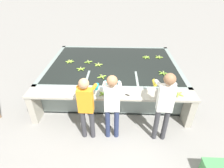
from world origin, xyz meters
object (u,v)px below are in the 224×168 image
object	(u,v)px
banana_bunch_floating_2	(70,61)
banana_bunch_floating_7	(81,69)
worker_2	(165,102)
banana_bunch_floating_6	(88,62)
banana_bunch_floating_0	(146,57)
banana_bunch_floating_1	(163,73)
banana_bunch_ledge_0	(178,94)
banana_bunch_floating_4	(159,57)
worker_0	(86,104)
banana_bunch_ledge_1	(104,93)
knife_0	(130,96)
banana_bunch_floating_3	(102,77)
worker_1	(112,102)
banana_bunch_floating_5	(98,65)

from	to	relation	value
banana_bunch_floating_2	banana_bunch_floating_7	size ratio (longest dim) A/B	1.03
worker_2	banana_bunch_floating_6	distance (m)	2.96
banana_bunch_floating_0	banana_bunch_floating_1	size ratio (longest dim) A/B	1.01
banana_bunch_ledge_0	banana_bunch_floating_4	bearing A→B (deg)	91.04
banana_bunch_floating_2	banana_bunch_ledge_0	distance (m)	3.45
worker_0	banana_bunch_ledge_0	world-z (taller)	worker_0
worker_2	banana_bunch_ledge_1	bearing A→B (deg)	159.49
banana_bunch_floating_0	knife_0	size ratio (longest dim) A/B	0.83
banana_bunch_floating_3	knife_0	size ratio (longest dim) A/B	0.78
banana_bunch_floating_0	banana_bunch_floating_6	bearing A→B (deg)	-166.99
worker_2	banana_bunch_ledge_1	distance (m)	1.38
banana_bunch_floating_6	banana_bunch_floating_2	bearing A→B (deg)	179.08
banana_bunch_floating_1	worker_1	bearing A→B (deg)	-132.32
worker_0	banana_bunch_floating_3	xyz separation A→B (m)	(0.22, 1.29, -0.06)
banana_bunch_floating_4	banana_bunch_floating_2	bearing A→B (deg)	-171.13
banana_bunch_floating_4	worker_1	bearing A→B (deg)	-119.22
banana_bunch_floating_2	banana_bunch_floating_5	xyz separation A→B (m)	(0.95, -0.20, 0.00)
worker_2	banana_bunch_floating_5	xyz separation A→B (m)	(-1.60, 2.04, -0.16)
banana_bunch_floating_5	worker_1	bearing A→B (deg)	-75.85
banana_bunch_floating_5	banana_bunch_ledge_1	size ratio (longest dim) A/B	0.98
banana_bunch_floating_4	banana_bunch_floating_3	bearing A→B (deg)	-142.30
banana_bunch_floating_7	banana_bunch_ledge_1	size ratio (longest dim) A/B	0.97
banana_bunch_floating_3	banana_bunch_floating_5	world-z (taller)	same
worker_2	knife_0	distance (m)	0.82
banana_bunch_floating_1	knife_0	bearing A→B (deg)	-131.19
banana_bunch_floating_2	worker_2	bearing A→B (deg)	-41.31
banana_bunch_floating_5	banana_bunch_floating_7	world-z (taller)	same
banana_bunch_floating_1	banana_bunch_ledge_0	xyz separation A→B (m)	(0.14, -1.03, 0.00)
banana_bunch_floating_0	banana_bunch_floating_2	distance (m)	2.56
banana_bunch_floating_0	banana_bunch_floating_1	bearing A→B (deg)	-73.47
banana_bunch_floating_2	banana_bunch_floating_7	xyz separation A→B (m)	(0.46, -0.51, 0.00)
banana_bunch_floating_0	banana_bunch_floating_4	bearing A→B (deg)	3.66
banana_bunch_floating_0	banana_bunch_ledge_1	bearing A→B (deg)	-120.09
banana_bunch_floating_1	banana_bunch_floating_6	world-z (taller)	same
worker_2	banana_bunch_floating_6	size ratio (longest dim) A/B	6.34
banana_bunch_floating_6	banana_bunch_ledge_1	distance (m)	1.86
banana_bunch_floating_0	worker_1	bearing A→B (deg)	-111.95
worker_0	banana_bunch_floating_1	size ratio (longest dim) A/B	5.75
banana_bunch_floating_0	banana_bunch_floating_1	distance (m)	1.16
banana_bunch_floating_0	banana_bunch_floating_3	xyz separation A→B (m)	(-1.40, -1.39, 0.00)
worker_1	banana_bunch_floating_2	bearing A→B (deg)	123.35
banana_bunch_floating_6	banana_bunch_ledge_0	xyz separation A→B (m)	(2.39, -1.70, 0.00)
worker_2	banana_bunch_floating_3	bearing A→B (deg)	137.82
banana_bunch_floating_4	banana_bunch_floating_7	distance (m)	2.68
worker_1	knife_0	bearing A→B (deg)	44.73
banana_bunch_floating_3	banana_bunch_ledge_0	world-z (taller)	banana_bunch_ledge_0
worker_0	banana_bunch_floating_4	xyz separation A→B (m)	(2.05, 2.70, -0.06)
banana_bunch_floating_5	banana_bunch_floating_7	size ratio (longest dim) A/B	1.01
worker_1	banana_bunch_floating_6	world-z (taller)	worker_1
banana_bunch_floating_2	knife_0	world-z (taller)	banana_bunch_floating_2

